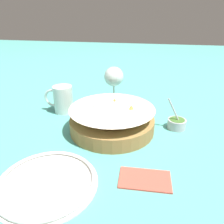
# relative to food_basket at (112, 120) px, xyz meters

# --- Properties ---
(ground_plane) EXTENTS (4.00, 4.00, 0.00)m
(ground_plane) POSITION_rel_food_basket_xyz_m (0.03, -0.04, -0.03)
(ground_plane) COLOR teal
(food_basket) EXTENTS (0.26, 0.26, 0.09)m
(food_basket) POSITION_rel_food_basket_xyz_m (0.00, 0.00, 0.00)
(food_basket) COLOR olive
(food_basket) RESTS_ON ground_plane
(sauce_cup) EXTENTS (0.07, 0.06, 0.10)m
(sauce_cup) POSITION_rel_food_basket_xyz_m (-0.20, -0.05, -0.02)
(sauce_cup) COLOR #B7B7BC
(sauce_cup) RESTS_ON ground_plane
(wine_glass) EXTENTS (0.08, 0.08, 0.15)m
(wine_glass) POSITION_rel_food_basket_xyz_m (0.04, -0.24, 0.07)
(wine_glass) COLOR silver
(wine_glass) RESTS_ON ground_plane
(beer_mug) EXTENTS (0.11, 0.07, 0.10)m
(beer_mug) POSITION_rel_food_basket_xyz_m (0.21, -0.10, 0.01)
(beer_mug) COLOR silver
(beer_mug) RESTS_ON ground_plane
(side_plate) EXTENTS (0.23, 0.23, 0.01)m
(side_plate) POSITION_rel_food_basket_xyz_m (0.10, 0.27, -0.03)
(side_plate) COLOR white
(side_plate) RESTS_ON ground_plane
(napkin) EXTENTS (0.12, 0.08, 0.01)m
(napkin) POSITION_rel_food_basket_xyz_m (-0.12, 0.21, -0.03)
(napkin) COLOR #DB4C3D
(napkin) RESTS_ON ground_plane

